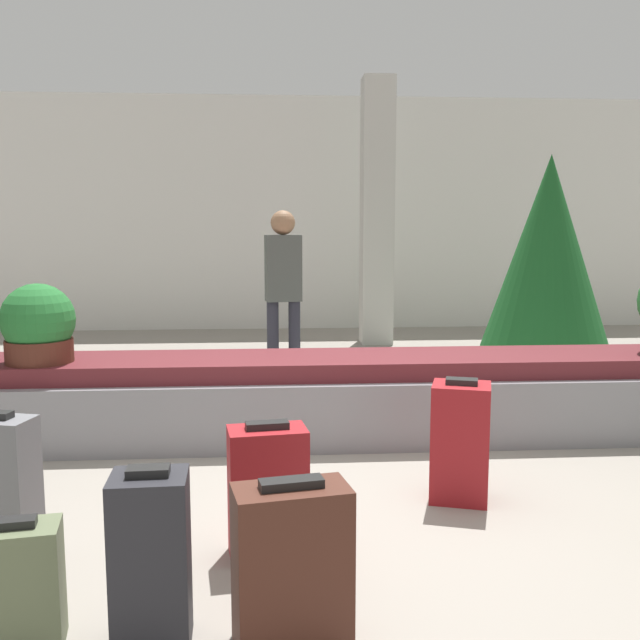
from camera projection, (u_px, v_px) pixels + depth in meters
name	position (u px, v px, depth m)	size (l,w,h in m)	color
ground_plane	(337.00, 506.00, 3.73)	(18.00, 18.00, 0.00)	gray
back_wall	(294.00, 214.00, 9.89)	(18.00, 0.06, 3.20)	silver
carousel	(320.00, 398.00, 4.93)	(8.87, 0.81, 0.57)	gray
pillar	(377.00, 213.00, 8.65)	(0.38, 0.38, 3.20)	beige
suitcase_1	(292.00, 566.00, 2.47)	(0.43, 0.28, 0.61)	#472319
suitcase_3	(12.00, 588.00, 2.46)	(0.36, 0.24, 0.47)	#5B6647
suitcase_4	(151.00, 561.00, 2.46)	(0.27, 0.24, 0.65)	#232328
suitcase_5	(460.00, 442.00, 3.79)	(0.36, 0.33, 0.66)	maroon
suitcase_6	(268.00, 492.00, 3.14)	(0.37, 0.25, 0.61)	maroon
potted_plant_1	(38.00, 326.00, 4.64)	(0.47, 0.47, 0.52)	#4C2319
traveler_1	(283.00, 282.00, 6.53)	(0.34, 0.23, 1.59)	#282833
decorated_tree	(548.00, 253.00, 7.34)	(1.31, 1.31, 2.17)	#4C331E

